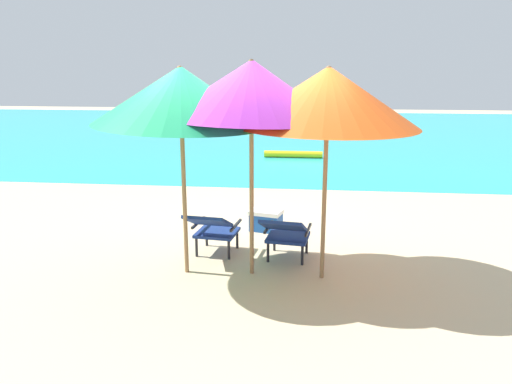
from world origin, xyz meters
TOP-DOWN VIEW (x-y plane):
  - ground_plane at (0.00, 4.00)m, footprint 40.00×40.00m
  - ocean_band at (0.00, 12.69)m, footprint 40.00×18.00m
  - swim_buoy at (0.27, 7.34)m, footprint 1.60×0.18m
  - lounge_chair_left at (-0.50, -0.15)m, footprint 0.63×0.93m
  - lounge_chair_right at (0.45, -0.24)m, footprint 0.64×0.93m
  - beach_umbrella_left at (-0.73, -0.67)m, footprint 2.54×2.52m
  - beach_umbrella_center at (0.06, -0.62)m, footprint 2.36×2.35m
  - beach_umbrella_right at (0.90, -0.66)m, footprint 2.71×2.71m
  - cooler_box at (0.09, 1.01)m, footprint 0.53×0.43m

SIDE VIEW (x-z plane):
  - ground_plane at x=0.00m, z-range 0.00..0.00m
  - ocean_band at x=0.00m, z-range 0.00..0.01m
  - swim_buoy at x=0.27m, z-range 0.01..0.19m
  - cooler_box at x=0.09m, z-range 0.00..0.32m
  - lounge_chair_left at x=-0.50m, z-range 0.06..0.75m
  - lounge_chair_right at x=0.45m, z-range 0.06..0.75m
  - beach_umbrella_right at x=0.90m, z-range 0.88..3.33m
  - beach_umbrella_left at x=-0.73m, z-range 0.88..3.35m
  - beach_umbrella_center at x=0.06m, z-range 0.92..3.45m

